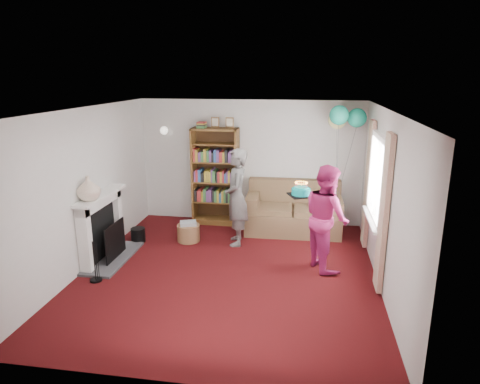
% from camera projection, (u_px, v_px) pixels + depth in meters
% --- Properties ---
extents(ground, '(5.00, 5.00, 0.00)m').
position_uv_depth(ground, '(228.00, 273.00, 6.65)').
color(ground, black).
rests_on(ground, ground).
extents(wall_back, '(4.50, 0.02, 2.50)m').
position_uv_depth(wall_back, '(250.00, 162.00, 8.70)').
color(wall_back, silver).
rests_on(wall_back, ground).
extents(wall_left, '(0.02, 5.00, 2.50)m').
position_uv_depth(wall_left, '(85.00, 189.00, 6.66)').
color(wall_left, silver).
rests_on(wall_left, ground).
extents(wall_right, '(0.02, 5.00, 2.50)m').
position_uv_depth(wall_right, '(386.00, 202.00, 5.97)').
color(wall_right, silver).
rests_on(wall_right, ground).
extents(ceiling, '(4.50, 5.00, 0.01)m').
position_uv_depth(ceiling, '(227.00, 109.00, 5.98)').
color(ceiling, white).
rests_on(ceiling, wall_back).
extents(fireplace, '(0.55, 1.80, 1.12)m').
position_uv_depth(fireplace, '(105.00, 230.00, 7.01)').
color(fireplace, '#3F3F42').
rests_on(fireplace, ground).
extents(window_bay, '(0.14, 2.02, 2.20)m').
position_uv_depth(window_bay, '(376.00, 194.00, 6.56)').
color(window_bay, white).
rests_on(window_bay, ground).
extents(wall_sconce, '(0.16, 0.23, 0.16)m').
position_uv_depth(wall_sconce, '(164.00, 130.00, 8.66)').
color(wall_sconce, gold).
rests_on(wall_sconce, ground).
extents(bookcase, '(0.93, 0.42, 2.17)m').
position_uv_depth(bookcase, '(216.00, 177.00, 8.69)').
color(bookcase, '#472B14').
rests_on(bookcase, ground).
extents(sofa, '(1.82, 0.96, 0.96)m').
position_uv_depth(sofa, '(293.00, 213.00, 8.39)').
color(sofa, brown).
rests_on(sofa, ground).
extents(wicker_basket, '(0.42, 0.42, 0.37)m').
position_uv_depth(wicker_basket, '(189.00, 232.00, 7.88)').
color(wicker_basket, '#976A46').
rests_on(wicker_basket, ground).
extents(person_striped, '(0.53, 0.70, 1.74)m').
position_uv_depth(person_striped, '(236.00, 197.00, 7.58)').
color(person_striped, black).
rests_on(person_striped, ground).
extents(person_magenta, '(0.91, 1.00, 1.66)m').
position_uv_depth(person_magenta, '(326.00, 217.00, 6.64)').
color(person_magenta, '#B52465').
rests_on(person_magenta, ground).
extents(birthday_cake, '(0.36, 0.36, 0.22)m').
position_uv_depth(birthday_cake, '(301.00, 192.00, 6.81)').
color(birthday_cake, black).
rests_on(birthday_cake, ground).
extents(balloons, '(0.68, 0.73, 1.77)m').
position_uv_depth(balloons, '(345.00, 118.00, 7.73)').
color(balloons, '#3F3F3F').
rests_on(balloons, ground).
extents(mantel_vase, '(0.42, 0.42, 0.37)m').
position_uv_depth(mantel_vase, '(88.00, 188.00, 6.48)').
color(mantel_vase, beige).
rests_on(mantel_vase, fireplace).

